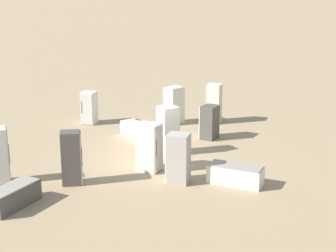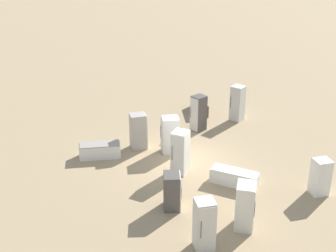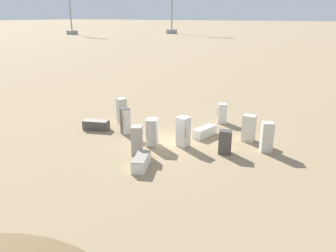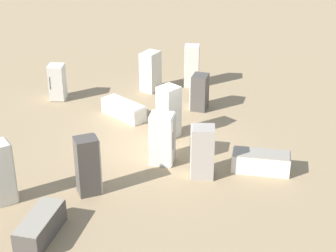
{
  "view_description": "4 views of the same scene",
  "coord_description": "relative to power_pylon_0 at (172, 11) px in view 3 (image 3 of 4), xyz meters",
  "views": [
    {
      "loc": [
        -13.98,
        -14.92,
        7.22
      ],
      "look_at": [
        0.83,
        0.07,
        1.12
      ],
      "focal_mm": 60.0,
      "sensor_mm": 36.0,
      "label": 1
    },
    {
      "loc": [
        18.07,
        3.3,
        10.18
      ],
      "look_at": [
        -0.67,
        -0.84,
        1.47
      ],
      "focal_mm": 50.0,
      "sensor_mm": 36.0,
      "label": 2
    },
    {
      "loc": [
        9.37,
        -17.25,
        7.88
      ],
      "look_at": [
        0.13,
        -0.78,
        1.47
      ],
      "focal_mm": 35.0,
      "sensor_mm": 36.0,
      "label": 3
    },
    {
      "loc": [
        -14.83,
        -9.56,
        9.32
      ],
      "look_at": [
        0.15,
        -0.34,
        0.74
      ],
      "focal_mm": 60.0,
      "sensor_mm": 36.0,
      "label": 4
    }
  ],
  "objects": [
    {
      "name": "ground_plane",
      "position": [
        63.82,
        -116.66,
        -9.48
      ],
      "size": [
        1000.0,
        1000.0,
        0.0
      ],
      "primitive_type": "plane",
      "color": "#9E8460"
    },
    {
      "name": "discarded_fridge_9",
      "position": [
        60.08,
        -116.58,
        -8.55
      ],
      "size": [
        0.89,
        0.87,
        1.85
      ],
      "rotation": [
        0.0,
        0.0,
        4.07
      ],
      "color": "#4C4742",
      "rests_on": "ground_plane"
    },
    {
      "name": "discarded_fridge_5",
      "position": [
        62.82,
        -117.48,
        -8.61
      ],
      "size": [
        0.89,
        0.97,
        1.75
      ],
      "rotation": [
        0.0,
        0.0,
        3.5
      ],
      "color": "silver",
      "rests_on": "ground_plane"
    },
    {
      "name": "discarded_fridge_1",
      "position": [
        62.73,
        -119.02,
        -8.61
      ],
      "size": [
        0.9,
        0.95,
        1.73
      ],
      "rotation": [
        0.0,
        0.0,
        0.49
      ],
      "color": "#A89E93",
      "rests_on": "ground_plane"
    },
    {
      "name": "power_pylon_0",
      "position": [
        0.0,
        0.0,
        0.0
      ],
      "size": [
        10.67,
        3.66,
        30.49
      ],
      "color": "gray",
      "rests_on": "ground_plane"
    },
    {
      "name": "discarded_fridge_8",
      "position": [
        58.4,
        -114.75,
        -8.51
      ],
      "size": [
        0.84,
        0.83,
        1.94
      ],
      "rotation": [
        0.0,
        0.0,
        4.26
      ],
      "color": "silver",
      "rests_on": "ground_plane"
    },
    {
      "name": "discarded_fridge_10",
      "position": [
        65.07,
        -114.28,
        -9.16
      ],
      "size": [
        1.07,
        2.04,
        0.63
      ],
      "rotation": [
        0.0,
        0.0,
        6.06
      ],
      "color": "silver",
      "rests_on": "ground_plane"
    },
    {
      "name": "discarded_fridge_11",
      "position": [
        67.29,
        -116.43,
        -8.76
      ],
      "size": [
        0.87,
        0.8,
        1.44
      ],
      "rotation": [
        0.0,
        0.0,
        0.26
      ],
      "color": "#4C4742",
      "rests_on": "ground_plane"
    },
    {
      "name": "discarded_fridge_4",
      "position": [
        69.36,
        -114.9,
        -8.56
      ],
      "size": [
        0.87,
        0.85,
        1.84
      ],
      "rotation": [
        0.0,
        0.0,
        5.16
      ],
      "color": "beige",
      "rests_on": "ground_plane"
    },
    {
      "name": "discarded_fridge_7",
      "position": [
        64.6,
        -116.64,
        -8.52
      ],
      "size": [
        0.82,
        0.75,
        1.93
      ],
      "rotation": [
        0.0,
        0.0,
        4.5
      ],
      "color": "silver",
      "rests_on": "ground_plane"
    },
    {
      "name": "discarded_fridge_6",
      "position": [
        65.05,
        -110.93,
        -8.72
      ],
      "size": [
        0.84,
        0.84,
        1.52
      ],
      "rotation": [
        0.0,
        0.0,
        2.05
      ],
      "color": "silver",
      "rests_on": "ground_plane"
    },
    {
      "name": "discarded_fridge_2",
      "position": [
        67.91,
        -113.68,
        -8.61
      ],
      "size": [
        0.8,
        0.67,
        1.74
      ],
      "rotation": [
        0.0,
        0.0,
        6.28
      ],
      "color": "beige",
      "rests_on": "ground_plane"
    },
    {
      "name": "discarded_fridge_3",
      "position": [
        57.66,
        -116.87,
        -9.14
      ],
      "size": [
        1.97,
        1.23,
        0.68
      ],
      "rotation": [
        0.0,
        0.0,
        5.02
      ],
      "color": "#4C4742",
      "rests_on": "ground_plane"
    },
    {
      "name": "power_pylon_1",
      "position": [
        -34.16,
        -26.76,
        -0.75
      ],
      "size": [
        9.83,
        3.37,
        28.08
      ],
      "color": "gray",
      "rests_on": "ground_plane"
    },
    {
      "name": "discarded_fridge_0",
      "position": [
        64.0,
        -120.5,
        -9.15
      ],
      "size": [
        1.33,
        1.99,
        0.67
      ],
      "rotation": [
        0.0,
        0.0,
        0.36
      ],
      "color": "silver",
      "rests_on": "ground_plane"
    }
  ]
}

